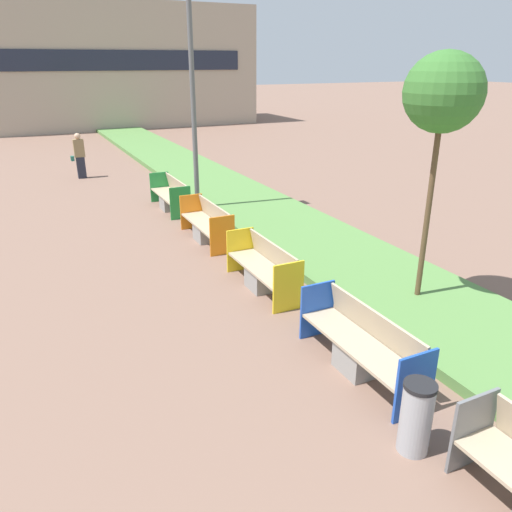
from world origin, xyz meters
name	(u,v)px	position (x,y,z in m)	size (l,w,h in m)	color
planter_grass_strip	(319,244)	(3.20, 12.00, 0.09)	(2.80, 120.00, 0.18)	#568442
building_backdrop	(115,66)	(4.00, 39.23, 3.88)	(18.23, 6.65, 7.75)	tan
bench_blue_frame	(361,348)	(0.94, 7.35, 0.37)	(0.65, 2.33, 0.94)	gray
bench_yellow_frame	(264,271)	(0.94, 10.51, 0.37)	(0.65, 2.16, 0.94)	gray
bench_orange_frame	(207,226)	(0.94, 13.69, 0.37)	(0.65, 2.24, 0.94)	gray
bench_green_frame	(171,197)	(0.94, 16.84, 0.37)	(0.65, 2.21, 0.94)	gray
litter_bin	(416,417)	(0.51, 5.75, 0.46)	(0.38, 0.38, 0.92)	#9EA0A5
street_lamp_post	(192,80)	(1.55, 16.15, 3.77)	(0.24, 0.44, 6.79)	#56595B
sapling_tree_near	(443,94)	(3.24, 8.66, 3.76)	(1.30, 1.30, 4.45)	brown
pedestrian_walking	(79,156)	(-0.91, 22.58, 0.87)	(0.53, 0.24, 1.72)	#232633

